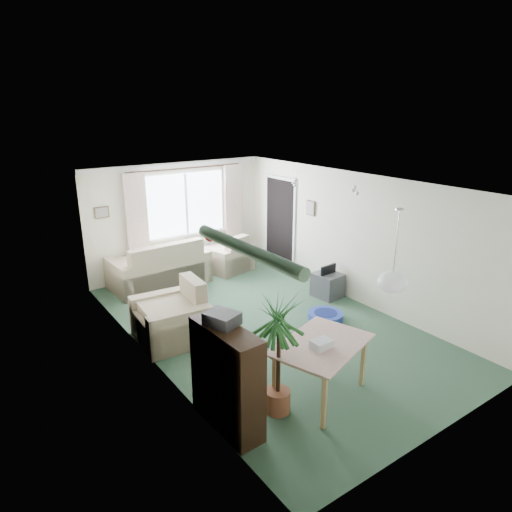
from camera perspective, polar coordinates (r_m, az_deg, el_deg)
ground at (r=7.75m, az=1.29°, el=-8.68°), size 6.50×6.50×0.00m
window at (r=9.99m, az=-8.78°, el=6.45°), size 1.80×0.03×1.30m
curtain_rod at (r=9.79m, az=-8.79°, el=10.79°), size 2.60×0.03×0.03m
curtain_left at (r=9.51m, az=-14.66°, el=4.05°), size 0.45×0.08×2.00m
curtain_right at (r=10.50m, az=-2.83°, el=5.93°), size 0.45×0.08×2.00m
radiator at (r=10.23m, az=-8.39°, el=0.38°), size 1.20×0.10×0.55m
doorway at (r=10.17m, az=3.04°, el=3.96°), size 0.03×0.95×2.00m
pendant_lamp at (r=5.76m, az=16.70°, el=-3.18°), size 0.36×0.36×0.36m
tinsel_garland at (r=4.11m, az=-1.16°, el=0.82°), size 1.60×1.60×0.12m
bauble_cluster_a at (r=8.52m, az=4.93°, el=9.49°), size 0.20×0.20×0.20m
bauble_cluster_b at (r=7.86m, az=12.29°, el=8.41°), size 0.20×0.20×0.20m
wall_picture_back at (r=9.35m, az=-18.74°, el=5.19°), size 0.28×0.03×0.22m
wall_picture_right at (r=9.30m, az=6.87°, el=5.97°), size 0.03×0.24×0.30m
sofa at (r=9.47m, az=-12.07°, el=-0.81°), size 1.96×1.11×0.96m
armchair_corner at (r=10.16m, az=-3.70°, el=0.49°), size 1.09×1.06×0.83m
armchair_left at (r=7.25m, az=-10.69°, el=-6.86°), size 1.08×1.13×0.95m
coffee_table at (r=9.73m, az=-9.69°, el=-1.97°), size 0.91×0.61×0.38m
photo_frame at (r=9.61m, az=-10.18°, el=-0.55°), size 0.12×0.04×0.16m
bookshelf at (r=5.28m, az=-3.68°, el=-14.99°), size 0.39×1.03×1.23m
hifi_box at (r=5.03m, az=-4.27°, el=-7.81°), size 0.38×0.42×0.14m
houseplant at (r=5.42m, az=2.84°, el=-12.32°), size 0.81×0.81×1.52m
dining_table at (r=5.94m, az=8.07°, el=-13.98°), size 1.34×1.10×0.72m
gift_box at (r=5.63m, az=8.17°, el=-10.92°), size 0.25×0.19×0.12m
tv_cube at (r=8.89m, az=8.94°, el=-3.61°), size 0.50×0.54×0.46m
pet_bed at (r=8.03m, az=8.69°, el=-7.42°), size 0.62×0.62×0.12m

